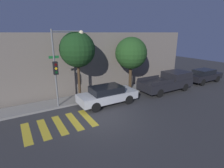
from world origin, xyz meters
The scene contains 10 objects.
ground_plane centered at (0.00, 0.00, 0.00)m, with size 60.00×60.00×0.00m, color #333335.
sidewalk centered at (0.00, 4.14, 0.07)m, with size 26.00×1.87×0.14m, color gray.
building_row centered at (0.00, 8.47, 2.72)m, with size 26.00×6.00×5.43m, color slate.
crosswalk centered at (-2.61, 0.80, 0.00)m, with size 4.15×2.60×0.00m.
traffic_light_pole centered at (-1.51, 3.37, 3.62)m, with size 2.62×0.56×5.66m.
sedan_near_corner centered at (1.48, 2.10, 0.80)m, with size 4.61×1.82×1.49m.
pickup_truck centered at (8.17, 2.10, 0.90)m, with size 5.37×2.13×1.75m.
sedan_middle centered at (13.94, 2.10, 0.80)m, with size 4.41×1.76×1.48m.
tree_near_corner centered at (-0.09, 3.94, 4.16)m, with size 2.72×2.72×5.54m.
tree_midblock centered at (5.02, 3.94, 3.59)m, with size 2.92×2.92×5.07m.
Camera 1 is at (-4.71, -9.04, 5.44)m, focal length 28.00 mm.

